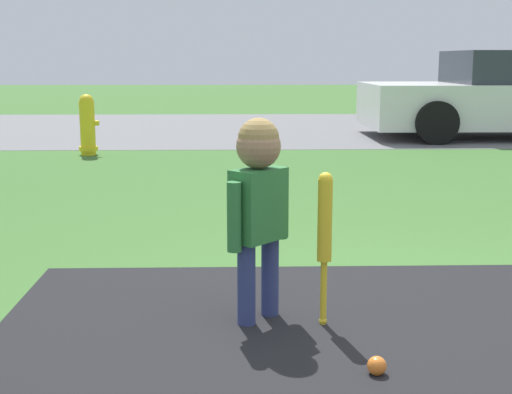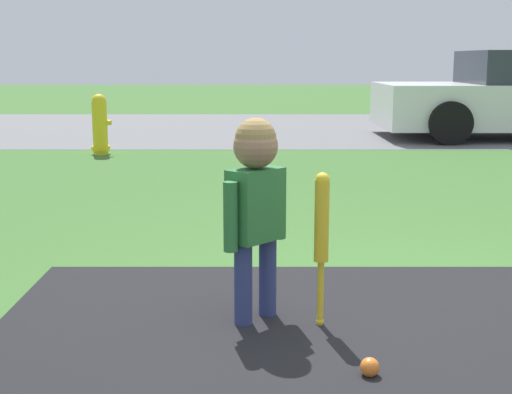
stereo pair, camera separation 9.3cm
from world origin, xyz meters
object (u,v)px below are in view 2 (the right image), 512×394
object	(u,v)px
child	(256,191)
sports_ball	(370,367)
baseball_bat	(322,227)
fire_hydrant	(100,125)

from	to	relation	value
child	sports_ball	bearing A→B (deg)	-100.94
baseball_bat	sports_ball	distance (m)	0.67
baseball_bat	child	bearing A→B (deg)	166.59
child	fire_hydrant	world-z (taller)	child
baseball_bat	fire_hydrant	xyz separation A→B (m)	(-2.17, 5.69, -0.08)
baseball_bat	fire_hydrant	world-z (taller)	fire_hydrant
baseball_bat	fire_hydrant	size ratio (longest dim) A/B	0.92
baseball_bat	sports_ball	size ratio (longest dim) A/B	9.39
baseball_bat	sports_ball	world-z (taller)	baseball_bat
sports_ball	fire_hydrant	xyz separation A→B (m)	(-2.31, 6.20, 0.32)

